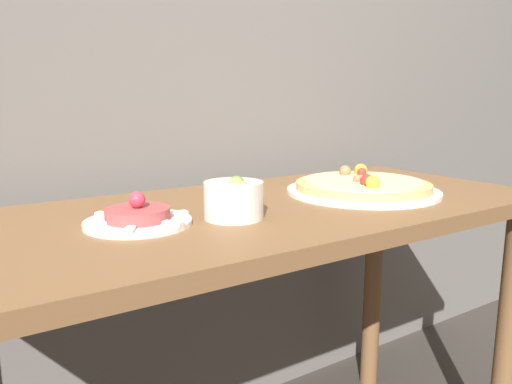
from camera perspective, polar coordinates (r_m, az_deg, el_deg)
dining_table at (r=1.13m, az=-0.53°, el=-7.54°), size 1.44×0.60×0.77m
pizza_plate at (r=1.27m, az=12.10°, el=0.60°), size 0.38×0.38×0.06m
tartare_plate at (r=0.97m, az=-13.35°, el=-2.89°), size 0.20×0.20×0.06m
small_bowl at (r=0.99m, az=-2.53°, el=-0.80°), size 0.12×0.12×0.08m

